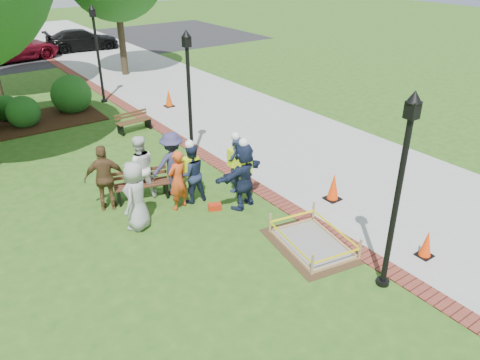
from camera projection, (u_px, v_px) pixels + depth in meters
ground at (252, 239)px, 11.57m from camera, size 100.00×100.00×0.00m
sidewalk at (207, 103)px, 21.42m from camera, size 6.00×60.00×0.02m
brick_edging at (142, 117)px, 19.72m from camera, size 0.50×60.00×0.03m
mulch_bed at (11, 126)px, 18.69m from camera, size 7.00×3.00×0.05m
parking_lot at (8, 53)px, 31.12m from camera, size 36.00×12.00×0.01m
wet_concrete_pad at (313, 237)px, 11.23m from camera, size 2.07×2.56×0.55m
bench_near at (142, 190)px, 13.29m from camera, size 1.62×0.89×0.83m
bench_far at (134, 125)px, 18.13m from camera, size 1.39×0.56×0.74m
cone_front at (426, 245)px, 10.78m from camera, size 0.35×0.35×0.69m
cone_back at (333, 187)px, 13.17m from camera, size 0.42×0.42×0.82m
cone_far at (169, 98)px, 20.79m from camera, size 0.40×0.40×0.79m
toolbox at (215, 207)px, 12.81m from camera, size 0.40×0.32×0.18m
lamp_near at (400, 181)px, 8.93m from camera, size 0.28×0.28×4.26m
lamp_mid at (189, 88)px, 14.72m from camera, size 0.28×0.28×4.26m
lamp_far at (97, 47)px, 20.52m from camera, size 0.28×0.28×4.26m
shrub_c at (26, 126)px, 18.80m from camera, size 1.31×1.31×1.31m
shrub_d at (74, 111)px, 20.46m from camera, size 1.70×1.70×1.70m
shrub_e at (9, 119)px, 19.48m from camera, size 1.10×1.10×1.10m
casual_person_a at (136, 196)px, 11.66m from camera, size 0.69×0.67×1.83m
casual_person_b at (178, 180)px, 12.57m from camera, size 0.61×0.47×1.70m
casual_person_c at (140, 167)px, 13.12m from camera, size 0.68×0.53×1.86m
casual_person_d at (105, 178)px, 12.50m from camera, size 0.70×0.58×1.86m
casual_person_e at (173, 164)px, 13.30m from camera, size 0.64×0.45×1.88m
hivis_worker_a at (243, 174)px, 12.58m from camera, size 0.68×0.52×2.03m
hivis_worker_b at (235, 162)px, 13.47m from camera, size 0.64×0.57×1.83m
hivis_worker_c at (191, 172)px, 12.89m from camera, size 0.58×0.41×1.86m
parked_car_c at (17, 60)px, 29.27m from camera, size 2.70×5.07×1.58m
parked_car_d at (84, 50)px, 32.09m from camera, size 2.52×4.84×1.51m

